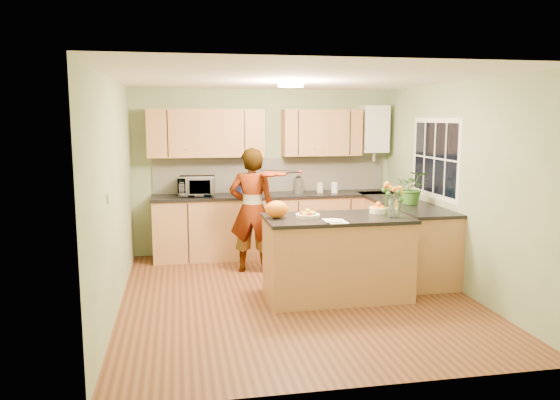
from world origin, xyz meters
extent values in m
plane|color=#542C18|center=(0.00, 0.00, 0.00)|extent=(4.50, 4.50, 0.00)
cube|color=white|center=(0.00, 0.00, 2.50)|extent=(4.00, 4.50, 0.02)
cube|color=gray|center=(0.00, 2.25, 1.25)|extent=(4.00, 0.02, 2.50)
cube|color=gray|center=(0.00, -2.25, 1.25)|extent=(4.00, 0.02, 2.50)
cube|color=gray|center=(-2.00, 0.00, 1.25)|extent=(0.02, 4.50, 2.50)
cube|color=gray|center=(2.00, 0.00, 1.25)|extent=(0.02, 4.50, 2.50)
cube|color=#A67442|center=(0.10, 1.95, 0.45)|extent=(3.60, 0.60, 0.90)
cube|color=black|center=(0.10, 1.94, 0.92)|extent=(3.64, 0.62, 0.04)
cube|color=#A67442|center=(1.70, 0.85, 0.45)|extent=(0.60, 2.20, 0.90)
cube|color=black|center=(1.69, 0.85, 0.92)|extent=(0.62, 2.24, 0.04)
cube|color=beige|center=(0.10, 2.23, 1.20)|extent=(3.60, 0.02, 0.52)
cube|color=#A67442|center=(-0.90, 2.08, 1.85)|extent=(1.70, 0.34, 0.70)
cube|color=#A67442|center=(0.85, 2.08, 1.85)|extent=(1.20, 0.34, 0.70)
cube|color=white|center=(1.70, 2.09, 1.90)|extent=(0.40, 0.30, 0.72)
cylinder|color=#B0AFB4|center=(1.70, 2.09, 1.50)|extent=(0.06, 0.06, 0.20)
cube|color=white|center=(1.99, 0.60, 1.55)|extent=(0.01, 1.30, 1.05)
cube|color=black|center=(1.99, 0.60, 1.55)|extent=(0.01, 1.18, 0.92)
cube|color=white|center=(-1.99, -0.60, 1.30)|extent=(0.02, 0.09, 0.09)
cylinder|color=#FFEABF|center=(0.00, 0.30, 2.46)|extent=(0.30, 0.30, 0.06)
cylinder|color=white|center=(0.00, 0.30, 2.49)|extent=(0.10, 0.10, 0.02)
cube|color=#A67442|center=(0.46, -0.12, 0.46)|extent=(1.62, 0.81, 0.91)
cube|color=black|center=(0.46, -0.12, 0.93)|extent=(1.66, 0.85, 0.04)
cylinder|color=#F9EAC7|center=(0.11, -0.12, 0.97)|extent=(0.27, 0.27, 0.04)
cylinder|color=#F9EAC7|center=(1.01, 0.03, 0.98)|extent=(0.21, 0.21, 0.06)
cylinder|color=silver|center=(1.06, -0.30, 1.06)|extent=(0.11, 0.11, 0.22)
ellipsoid|color=orange|center=(-0.24, -0.07, 1.05)|extent=(0.27, 0.23, 0.20)
cube|color=white|center=(0.36, -0.42, 0.96)|extent=(0.20, 0.28, 0.01)
imported|color=#DFA188|center=(-0.36, 1.12, 0.84)|extent=(0.70, 0.55, 1.69)
imported|color=white|center=(-1.06, 1.94, 1.08)|extent=(0.55, 0.40, 0.29)
cube|color=#21339A|center=(-0.30, 1.94, 1.07)|extent=(0.36, 0.29, 0.25)
cylinder|color=#B0AFB4|center=(0.47, 1.97, 1.05)|extent=(0.17, 0.17, 0.23)
sphere|color=black|center=(0.47, 1.97, 1.21)|extent=(0.08, 0.08, 0.08)
cylinder|color=#F9EAC7|center=(0.82, 2.00, 1.01)|extent=(0.10, 0.10, 0.15)
cylinder|color=white|center=(1.02, 1.89, 1.02)|extent=(0.13, 0.13, 0.16)
imported|color=#366A23|center=(1.70, 0.61, 1.16)|extent=(0.51, 0.48, 0.45)
camera|label=1|loc=(-1.32, -6.04, 2.08)|focal=35.00mm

